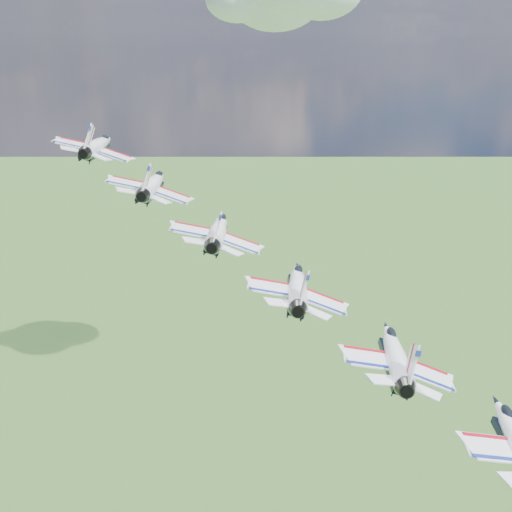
# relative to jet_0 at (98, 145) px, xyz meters

# --- Properties ---
(jet_0) EXTENTS (10.25, 13.95, 6.44)m
(jet_0) POSITION_rel_jet_0_xyz_m (0.00, 0.00, 0.00)
(jet_0) COLOR silver
(jet_1) EXTENTS (10.25, 13.95, 6.44)m
(jet_1) POSITION_rel_jet_0_xyz_m (8.13, -8.02, -3.13)
(jet_1) COLOR white
(jet_2) EXTENTS (10.25, 13.95, 6.44)m
(jet_2) POSITION_rel_jet_0_xyz_m (16.26, -16.05, -6.25)
(jet_2) COLOR silver
(jet_3) EXTENTS (10.25, 13.95, 6.44)m
(jet_3) POSITION_rel_jet_0_xyz_m (24.39, -24.07, -9.38)
(jet_3) COLOR white
(jet_4) EXTENTS (10.25, 13.95, 6.44)m
(jet_4) POSITION_rel_jet_0_xyz_m (32.52, -32.10, -12.50)
(jet_4) COLOR white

